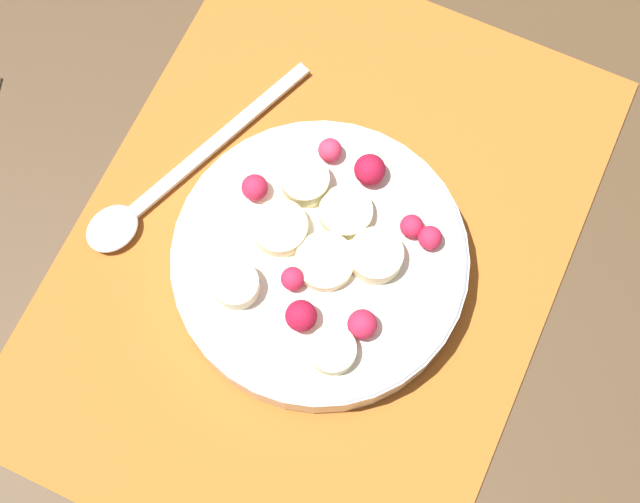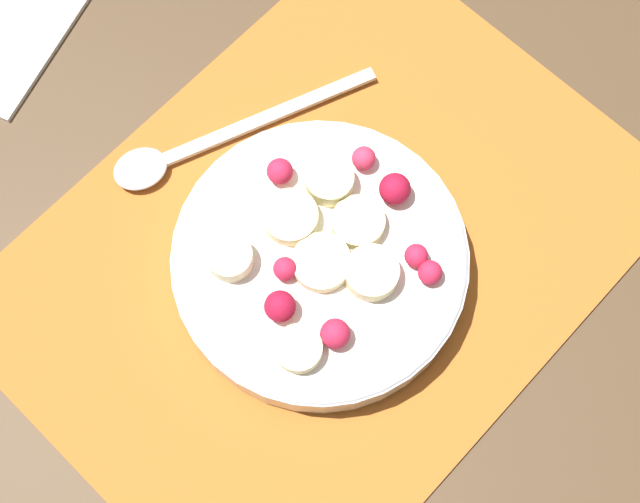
{
  "view_description": "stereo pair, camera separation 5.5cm",
  "coord_description": "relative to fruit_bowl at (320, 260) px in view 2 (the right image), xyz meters",
  "views": [
    {
      "loc": [
        -0.16,
        -0.08,
        0.56
      ],
      "look_at": [
        -0.01,
        -0.01,
        0.04
      ],
      "focal_mm": 50.0,
      "sensor_mm": 36.0,
      "label": 1
    },
    {
      "loc": [
        -0.13,
        -0.12,
        0.56
      ],
      "look_at": [
        -0.01,
        -0.01,
        0.04
      ],
      "focal_mm": 50.0,
      "sensor_mm": 36.0,
      "label": 2
    }
  ],
  "objects": [
    {
      "name": "fruit_bowl",
      "position": [
        0.0,
        0.0,
        0.0
      ],
      "size": [
        0.19,
        0.19,
        0.05
      ],
      "color": "silver",
      "rests_on": "placemat"
    },
    {
      "name": "spoon",
      "position": [
        0.0,
        0.12,
        -0.02
      ],
      "size": [
        0.19,
        0.09,
        0.01
      ],
      "rotation": [
        0.0,
        0.0,
        2.76
      ],
      "color": "silver",
      "rests_on": "placemat"
    },
    {
      "name": "placemat",
      "position": [
        0.01,
        0.01,
        -0.02
      ],
      "size": [
        0.42,
        0.31,
        0.01
      ],
      "color": "#B26023",
      "rests_on": "ground_plane"
    },
    {
      "name": "ground_plane",
      "position": [
        0.01,
        0.01,
        -0.03
      ],
      "size": [
        3.0,
        3.0,
        0.0
      ],
      "primitive_type": "plane",
      "color": "#4C3823"
    }
  ]
}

